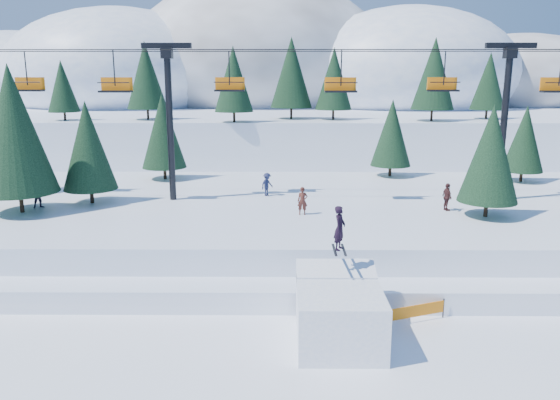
{
  "coord_description": "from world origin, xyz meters",
  "views": [
    {
      "loc": [
        -1.48,
        -18.15,
        10.7
      ],
      "look_at": [
        -1.64,
        6.0,
        5.2
      ],
      "focal_mm": 35.0,
      "sensor_mm": 36.0,
      "label": 1
    }
  ],
  "objects_px": {
    "jump_kicker": "(339,312)",
    "chairlift": "(322,98)",
    "banner_near": "(417,311)",
    "banner_far": "(555,303)"
  },
  "relations": [
    {
      "from": "jump_kicker",
      "to": "chairlift",
      "type": "xyz_separation_m",
      "value": [
        0.22,
        15.44,
        8.04
      ]
    },
    {
      "from": "banner_near",
      "to": "chairlift",
      "type": "bearing_deg",
      "value": 104.12
    },
    {
      "from": "jump_kicker",
      "to": "chairlift",
      "type": "height_order",
      "value": "chairlift"
    },
    {
      "from": "chairlift",
      "to": "banner_far",
      "type": "xyz_separation_m",
      "value": [
        9.99,
        -12.78,
        -8.78
      ]
    },
    {
      "from": "chairlift",
      "to": "banner_near",
      "type": "xyz_separation_m",
      "value": [
        3.44,
        -13.69,
        -8.78
      ]
    },
    {
      "from": "chairlift",
      "to": "banner_far",
      "type": "bearing_deg",
      "value": -52.0
    },
    {
      "from": "chairlift",
      "to": "banner_near",
      "type": "height_order",
      "value": "chairlift"
    },
    {
      "from": "jump_kicker",
      "to": "banner_near",
      "type": "bearing_deg",
      "value": 25.56
    },
    {
      "from": "banner_near",
      "to": "banner_far",
      "type": "height_order",
      "value": "same"
    },
    {
      "from": "banner_far",
      "to": "chairlift",
      "type": "bearing_deg",
      "value": 128.0
    }
  ]
}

